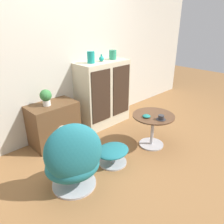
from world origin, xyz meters
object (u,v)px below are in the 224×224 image
object	(u,v)px
teacup	(161,118)
bowl	(146,116)
ottoman	(113,152)
vase_inner_right	(113,55)
egg_chair	(73,160)
vase_inner_left	(101,59)
coffee_table	(153,125)
vase_leftmost	(91,57)
sideboard	(103,94)
potted_plant	(46,97)
tv_console	(54,124)

from	to	relation	value
teacup	bowl	distance (m)	0.20
ottoman	vase_inner_right	world-z (taller)	vase_inner_right
egg_chair	bowl	bearing A→B (deg)	-1.56
vase_inner_left	teacup	size ratio (longest dim) A/B	0.86
coffee_table	bowl	bearing A→B (deg)	168.59
egg_chair	bowl	world-z (taller)	egg_chair
vase_leftmost	teacup	world-z (taller)	vase_leftmost
ottoman	vase_inner_right	xyz separation A→B (m)	(0.96, 0.97, 1.03)
ottoman	vase_inner_left	world-z (taller)	vase_inner_left
sideboard	teacup	bearing A→B (deg)	-92.19
egg_chair	vase_inner_left	distance (m)	1.83
egg_chair	teacup	size ratio (longest dim) A/B	6.33
vase_leftmost	bowl	world-z (taller)	vase_leftmost
vase_inner_left	ottoman	bearing A→B (deg)	-125.80
vase_inner_right	bowl	xyz separation A→B (m)	(-0.37, -1.04, -0.68)
potted_plant	bowl	world-z (taller)	potted_plant
tv_console	teacup	world-z (taller)	tv_console
bowl	egg_chair	bearing A→B (deg)	178.44
coffee_table	egg_chair	bearing A→B (deg)	177.46
teacup	sideboard	bearing A→B (deg)	87.81
sideboard	vase_leftmost	size ratio (longest dim) A/B	6.15
coffee_table	teacup	bearing A→B (deg)	-107.46
tv_console	vase_inner_left	size ratio (longest dim) A/B	6.13
sideboard	ottoman	bearing A→B (deg)	-126.60
egg_chair	ottoman	size ratio (longest dim) A/B	1.85
tv_console	vase_inner_left	bearing A→B (deg)	-0.21
tv_console	bowl	bearing A→B (deg)	-50.61
ottoman	potted_plant	distance (m)	1.19
vase_inner_right	teacup	distance (m)	1.42
egg_chair	sideboard	bearing A→B (deg)	36.78
vase_inner_right	tv_console	bearing A→B (deg)	179.83
vase_leftmost	bowl	size ratio (longest dim) A/B	1.63
sideboard	vase_inner_left	world-z (taller)	vase_inner_left
coffee_table	vase_inner_left	xyz separation A→B (m)	(-0.02, 1.06, 0.81)
egg_chair	ottoman	xyz separation A→B (m)	(0.62, 0.03, -0.22)
coffee_table	vase_inner_right	bearing A→B (deg)	77.61
potted_plant	teacup	distance (m)	1.60
tv_console	ottoman	xyz separation A→B (m)	(0.27, -0.98, -0.16)
coffee_table	teacup	distance (m)	0.24
coffee_table	vase_leftmost	bearing A→B (deg)	102.59
vase_leftmost	vase_inner_right	distance (m)	0.47
sideboard	bowl	size ratio (longest dim) A/B	10.05
ottoman	coffee_table	distance (m)	0.75
vase_leftmost	vase_inner_right	xyz separation A→B (m)	(0.47, 0.00, -0.01)
teacup	vase_leftmost	bearing A→B (deg)	98.79
tv_console	coffee_table	xyz separation A→B (m)	(0.99, -1.07, 0.02)
coffee_table	potted_plant	bearing A→B (deg)	134.66
teacup	bowl	xyz separation A→B (m)	(-0.08, 0.18, -0.01)
ottoman	coffee_table	bearing A→B (deg)	-7.32
egg_chair	vase_leftmost	bearing A→B (deg)	42.31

